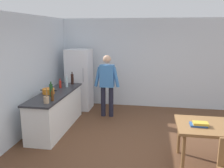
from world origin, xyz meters
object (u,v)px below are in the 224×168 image
Objects in this scene: bottle_sauce_red at (60,84)px; refrigerator at (79,79)px; cooking_pot at (48,91)px; bottle_wine_dark at (72,79)px; book_stack at (199,124)px; bottle_beer_brown at (52,96)px; dining_table at (218,130)px; person at (107,82)px; bottle_water_clear at (67,82)px; bottle_wine_green at (51,90)px; utensil_jar at (46,99)px.

refrigerator is at bearing 82.11° from bottle_sauce_red.
bottle_wine_dark is at bearing 78.17° from cooking_pot.
book_stack is (3.13, -1.64, -0.21)m from bottle_sauce_red.
bottle_beer_brown is (0.11, -2.25, 0.11)m from refrigerator.
bottle_sauce_red reaches higher than book_stack.
bottle_beer_brown reaches higher than dining_table.
bottle_sauce_red is (-3.46, 1.57, 0.32)m from dining_table.
person is 1.25m from bottle_sauce_red.
bottle_water_clear reaches higher than bottle_beer_brown.
refrigerator is 1.29× the size of dining_table.
bottle_beer_brown is 1.08× the size of bottle_sauce_red.
bottle_wine_green reaches higher than bottle_sauce_red.
bottle_sauce_red reaches higher than dining_table.
refrigerator is 6.00× the size of bottle_water_clear.
refrigerator reaches higher than bottle_wine_green.
bottle_wine_dark is 1.31× the size of bottle_beer_brown.
bottle_wine_dark reaches higher than bottle_water_clear.
dining_table is at bearing -4.75° from utensil_jar.
refrigerator is at bearing 140.71° from dining_table.
bottle_sauce_red is (-0.16, -1.13, 0.10)m from refrigerator.
bottle_wine_dark is at bearing 91.78° from utensil_jar.
book_stack reaches higher than dining_table.
bottle_wine_dark is at bearing -173.77° from person.
bottle_wine_green reaches higher than book_stack.
cooking_pot is at bearing -135.18° from person.
bottle_beer_brown is 1.15m from bottle_sauce_red.
bottle_wine_green is at bearing -82.23° from bottle_sauce_red.
bottle_wine_dark reaches higher than bottle_beer_brown.
bottle_wine_green is 1.16× the size of book_stack.
bottle_wine_green is at bearing 116.72° from bottle_beer_brown.
refrigerator reaches higher than dining_table.
cooking_pot is 1.33× the size of bottle_water_clear.
person reaches higher than bottle_wine_green.
book_stack is at bearing -15.40° from bottle_wine_green.
refrigerator is 4.06m from book_stack.
bottle_water_clear is at bearing -155.68° from person.
bottle_water_clear is at bearing -91.79° from refrigerator.
refrigerator is at bearing 149.77° from person.
bottle_sauce_red is at bearing 103.38° from bottle_beer_brown.
person is 5.31× the size of utensil_jar.
utensil_jar is at bearing -106.02° from bottle_beer_brown.
utensil_jar reaches higher than cooking_pot.
person is 4.25× the size of cooking_pot.
bottle_water_clear is 1.02× the size of book_stack.
refrigerator is 2.43m from utensil_jar.
dining_table is 4.76× the size of book_stack.
person is at bearing 137.59° from dining_table.
utensil_jar is at bearing -80.55° from bottle_sauce_red.
person is 1.65m from cooking_pot.
bottle_wine_green reaches higher than bottle_beer_brown.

